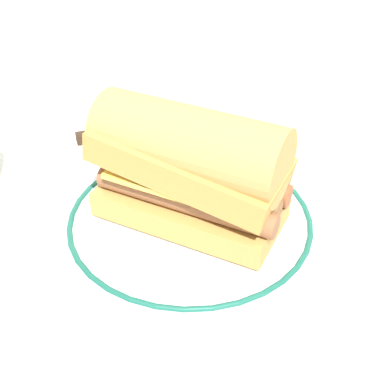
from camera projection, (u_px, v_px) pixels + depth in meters
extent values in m
plane|color=beige|center=(190.00, 227.00, 0.56)|extent=(1.50, 1.50, 0.00)
cylinder|color=white|center=(192.00, 222.00, 0.55)|extent=(0.27, 0.27, 0.01)
torus|color=#195947|center=(192.00, 218.00, 0.55)|extent=(0.25, 0.25, 0.01)
cube|color=#BF8E46|center=(192.00, 205.00, 0.54)|extent=(0.20, 0.13, 0.03)
cylinder|color=brown|center=(181.00, 199.00, 0.51)|extent=(0.18, 0.06, 0.02)
cylinder|color=brown|center=(192.00, 186.00, 0.52)|extent=(0.18, 0.06, 0.02)
cylinder|color=brown|center=(203.00, 173.00, 0.54)|extent=(0.18, 0.06, 0.02)
cube|color=#EFC64C|center=(192.00, 174.00, 0.52)|extent=(0.17, 0.11, 0.01)
cube|color=#B9863F|center=(192.00, 159.00, 0.51)|extent=(0.20, 0.13, 0.06)
cylinder|color=tan|center=(192.00, 145.00, 0.50)|extent=(0.20, 0.11, 0.07)
cube|color=silver|center=(155.00, 128.00, 0.71)|extent=(0.09, 0.07, 0.01)
cube|color=black|center=(97.00, 135.00, 0.69)|extent=(0.06, 0.04, 0.01)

